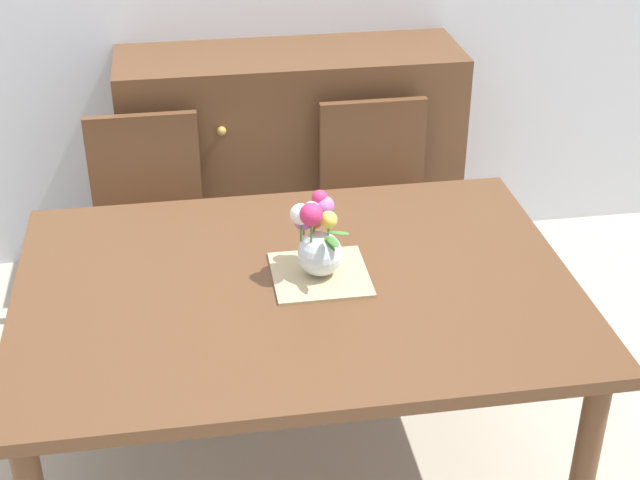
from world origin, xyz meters
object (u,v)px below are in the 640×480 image
Objects in this scene: dining_table at (296,306)px; flower_vase at (317,238)px; dresser at (292,165)px; chair_right at (377,201)px; chair_left at (149,219)px.

dining_table is 0.22m from flower_vase.
dining_table is 1.35m from dresser.
chair_right is 0.64× the size of dresser.
dresser is at bearing 85.95° from flower_vase.
flower_vase is at bearing 66.83° from chair_right.
dresser is 1.35m from flower_vase.
dresser is (0.16, 1.33, -0.18)m from dining_table.
chair_left is at bearing 0.00° from chair_right.
chair_left is (-0.44, 0.91, -0.16)m from dining_table.
chair_right is (0.89, 0.00, 0.00)m from chair_left.
dining_table is 1.80× the size of chair_left.
flower_vase is at bearing 28.06° from dining_table.
flower_vase reaches higher than dresser.
flower_vase is (-0.37, -0.88, 0.36)m from chair_right.
dining_table is 1.03m from chair_left.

